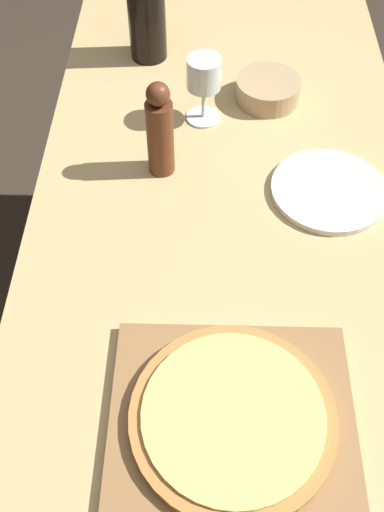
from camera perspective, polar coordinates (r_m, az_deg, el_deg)
ground_plane at (r=1.79m, az=2.26°, el=-14.04°), size 12.00×12.00×0.00m
dining_table at (r=1.20m, az=3.27°, el=-0.85°), size 0.77×1.76×0.78m
cutting_board at (r=0.92m, az=3.99°, el=-15.56°), size 0.36×0.32×0.02m
pizza at (r=0.90m, az=4.06°, el=-15.07°), size 0.30×0.30×0.02m
wine_bottle at (r=1.49m, az=-4.41°, el=22.84°), size 0.09×0.09×0.34m
pepper_mill at (r=1.18m, az=-3.07°, el=11.77°), size 0.05×0.05×0.21m
wine_glass at (r=1.30m, az=1.14°, el=16.68°), size 0.08×0.08×0.15m
small_bowl at (r=1.41m, az=7.23°, el=15.43°), size 0.14×0.14×0.05m
dinner_plate at (r=1.22m, az=12.87°, el=6.11°), size 0.23×0.23×0.01m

